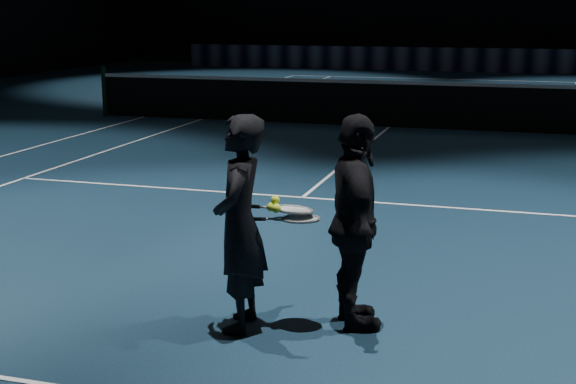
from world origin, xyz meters
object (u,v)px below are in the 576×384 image
(player_a, at_px, (240,224))
(racket_upper, at_px, (294,210))
(player_b, at_px, (355,223))
(racket_lower, at_px, (301,219))
(tennis_balls, at_px, (274,205))

(player_a, distance_m, racket_upper, 0.41)
(racket_upper, bearing_deg, player_b, -9.08)
(player_b, xyz_separation_m, racket_lower, (-0.38, -0.12, 0.03))
(racket_lower, bearing_deg, tennis_balls, 178.53)
(player_a, relative_size, tennis_balls, 13.48)
(player_b, distance_m, racket_lower, 0.40)
(player_a, xyz_separation_m, tennis_balls, (0.24, 0.08, 0.14))
(player_a, height_order, tennis_balls, player_a)
(player_a, bearing_deg, tennis_balls, 101.69)
(player_a, distance_m, tennis_balls, 0.29)
(tennis_balls, bearing_deg, player_a, -160.71)
(player_b, relative_size, tennis_balls, 13.48)
(racket_upper, bearing_deg, player_a, -178.29)
(racket_lower, xyz_separation_m, tennis_balls, (-0.19, -0.06, 0.10))
(racket_upper, height_order, tennis_balls, tennis_balls)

